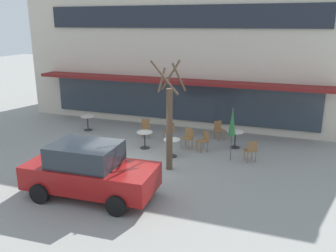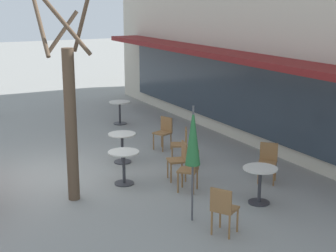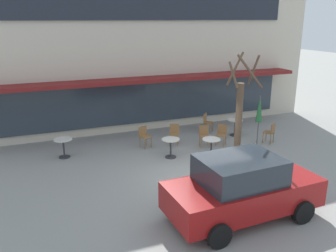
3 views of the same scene
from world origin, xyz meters
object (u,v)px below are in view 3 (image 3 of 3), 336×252
cafe_table_mid_patio (235,125)px  cafe_chair_3 (174,133)px  cafe_table_by_tree (171,145)px  cafe_chair_2 (222,133)px  parked_sedan (242,188)px  patio_umbrella_green_folded (259,109)px  cafe_chair_0 (144,135)px  cafe_chair_4 (204,134)px  street_tree (239,119)px  cafe_table_near_wall (63,145)px  cafe_table_streetside (211,145)px  cafe_chair_5 (270,131)px  cafe_chair_1 (207,121)px

cafe_table_mid_patio → cafe_chair_3: (-3.08, -0.09, 0.01)m
cafe_table_by_tree → cafe_chair_2: (2.56, 0.53, 0.01)m
parked_sedan → patio_umbrella_green_folded: bearing=50.7°
cafe_chair_3 → cafe_chair_0: bearing=173.1°
cafe_table_mid_patio → cafe_chair_4: bearing=-159.1°
cafe_table_by_tree → cafe_chair_2: size_ratio=0.85×
cafe_chair_0 → street_tree: street_tree is taller
cafe_table_near_wall → street_tree: bearing=-30.7°
cafe_table_mid_patio → cafe_table_streetside: bearing=-139.1°
cafe_table_by_tree → cafe_chair_5: cafe_chair_5 is taller
cafe_chair_2 → street_tree: bearing=-107.2°
cafe_chair_0 → cafe_chair_5: 5.47m
cafe_chair_2 → cafe_chair_4: 0.78m
cafe_table_streetside → street_tree: (0.35, -1.29, 1.35)m
patio_umbrella_green_folded → cafe_chair_2: (-1.31, 0.73, -1.10)m
cafe_chair_1 → cafe_chair_2: 1.87m
parked_sedan → street_tree: size_ratio=1.02×
cafe_table_streetside → cafe_chair_0: cafe_chair_0 is taller
cafe_table_mid_patio → patio_umbrella_green_folded: (0.09, -1.63, 1.11)m
cafe_chair_3 → cafe_chair_5: same height
cafe_chair_3 → cafe_table_by_tree: bearing=-117.8°
cafe_chair_2 → patio_umbrella_green_folded: bearing=-29.2°
cafe_chair_0 → cafe_chair_4: 2.53m
cafe_table_by_tree → cafe_chair_5: (4.66, -0.03, 0.01)m
cafe_chair_2 → cafe_chair_4: (-0.76, 0.14, 0.00)m
patio_umbrella_green_folded → cafe_table_mid_patio: bearing=93.2°
cafe_chair_1 → cafe_chair_5: same height
cafe_table_by_tree → cafe_table_mid_patio: same height
patio_umbrella_green_folded → parked_sedan: (-3.73, -4.55, -0.75)m
cafe_table_streetside → cafe_chair_2: 1.55m
cafe_chair_1 → parked_sedan: parked_sedan is taller
cafe_table_mid_patio → patio_umbrella_green_folded: 1.98m
cafe_table_near_wall → cafe_chair_1: cafe_chair_1 is taller
cafe_table_near_wall → cafe_chair_2: 6.52m
cafe_chair_2 → parked_sedan: size_ratio=0.21×
cafe_table_by_tree → parked_sedan: bearing=-88.3°
patio_umbrella_green_folded → parked_sedan: patio_umbrella_green_folded is taller
cafe_table_mid_patio → cafe_chair_2: (-1.22, -0.90, 0.01)m
cafe_table_near_wall → patio_umbrella_green_folded: patio_umbrella_green_folded is taller
cafe_chair_1 → cafe_table_by_tree: bearing=-139.9°
parked_sedan → cafe_chair_1: bearing=69.4°
cafe_chair_5 → cafe_chair_2: bearing=164.9°
patio_umbrella_green_folded → street_tree: size_ratio=0.53×
cafe_chair_3 → cafe_chair_5: bearing=-19.1°
cafe_table_by_tree → cafe_chair_0: (-0.59, 1.49, 0.01)m
cafe_chair_0 → parked_sedan: parked_sedan is taller
cafe_table_streetside → cafe_chair_5: cafe_chair_5 is taller
cafe_table_by_tree → cafe_chair_3: size_ratio=0.85×
cafe_chair_3 → parked_sedan: size_ratio=0.21×
cafe_table_mid_patio → patio_umbrella_green_folded: patio_umbrella_green_folded is taller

